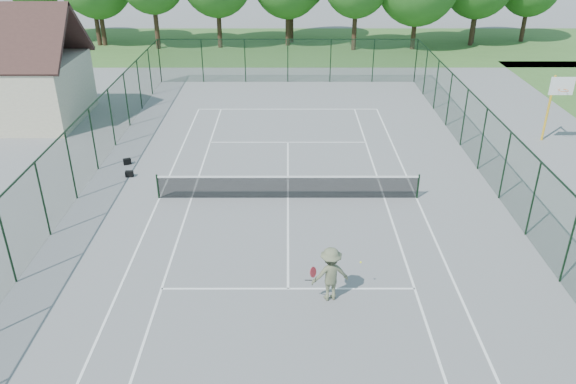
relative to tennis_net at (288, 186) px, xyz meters
name	(u,v)px	position (x,y,z in m)	size (l,w,h in m)	color
ground	(288,198)	(0.00, 0.00, -0.58)	(140.00, 140.00, 0.00)	gray
grass_far	(288,45)	(0.00, 30.00, -0.57)	(80.00, 16.00, 0.01)	#457331
court_lines	(288,198)	(0.00, 0.00, -0.57)	(11.05, 23.85, 0.01)	white
tennis_net	(288,186)	(0.00, 0.00, 0.00)	(11.08, 0.08, 1.10)	black
fence_enclosure	(288,165)	(0.00, 0.00, 0.98)	(18.05, 36.05, 3.02)	#193721
utility_building	(3,67)	(-16.00, 10.00, 2.54)	(8.60, 6.27, 6.63)	beige
basketball_goal	(556,96)	(13.56, 6.25, 1.99)	(1.20, 1.43, 3.65)	yellow
sports_bag_a	(127,162)	(-7.76, 3.56, -0.43)	(0.36, 0.21, 0.29)	black
sports_bag_b	(129,174)	(-7.30, 2.16, -0.44)	(0.35, 0.21, 0.27)	black
tennis_player	(330,274)	(1.31, -6.88, 0.34)	(1.86, 0.98, 1.83)	#63684A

